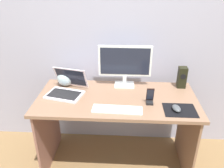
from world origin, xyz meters
TOP-DOWN VIEW (x-y plane):
  - ground_plane at (0.00, 0.00)m, footprint 8.00×8.00m
  - wall_back at (0.00, 0.41)m, footprint 6.00×0.04m
  - desk at (0.00, 0.00)m, footprint 1.36×0.64m
  - monitor at (0.06, 0.23)m, footprint 0.48×0.14m
  - speaker_right at (0.59, 0.23)m, footprint 0.07×0.08m
  - laptop at (-0.44, 0.05)m, footprint 0.36×0.35m
  - fishbowl at (-0.49, 0.21)m, footprint 0.16×0.16m
  - keyboard_external at (0.01, -0.20)m, footprint 0.39×0.13m
  - mousepad at (0.50, -0.17)m, footprint 0.25×0.20m
  - mouse at (0.47, -0.18)m, footprint 0.08×0.11m
  - phone_in_dock at (0.27, -0.08)m, footprint 0.06×0.06m

SIDE VIEW (x-z plane):
  - ground_plane at x=0.00m, z-range 0.00..0.00m
  - desk at x=0.00m, z-range 0.21..0.94m
  - mousepad at x=0.50m, z-range 0.73..0.74m
  - keyboard_external at x=0.01m, z-range 0.73..0.74m
  - mouse at x=0.47m, z-range 0.74..0.77m
  - laptop at x=-0.44m, z-range 0.67..0.88m
  - phone_in_dock at x=0.27m, z-range 0.71..0.85m
  - fishbowl at x=-0.49m, z-range 0.73..0.89m
  - speaker_right at x=0.59m, z-range 0.73..0.93m
  - monitor at x=0.06m, z-range 0.76..1.14m
  - wall_back at x=0.00m, z-range 0.00..2.50m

